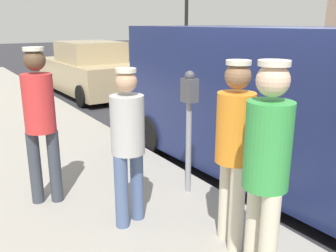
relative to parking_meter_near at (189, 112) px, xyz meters
The scene contains 8 objects.
ground_plane 1.84m from the parking_meter_near, 162.86° to the left, with size 80.00×80.00×0.00m, color #2D2D33.
parking_meter_near is the anchor object (origin of this frame).
pedestrian_in_orange 1.18m from the parking_meter_near, 74.08° to the left, with size 0.34×0.35×1.75m.
pedestrian_in_red 1.71m from the parking_meter_near, 23.52° to the right, with size 0.34×0.34×1.81m.
pedestrian_in_green 1.79m from the parking_meter_near, 72.48° to the left, with size 0.34×0.35×1.81m.
pedestrian_in_gray 1.00m from the parking_meter_near, 16.04° to the left, with size 0.35×0.34×1.64m.
parked_van 1.51m from the parking_meter_near, behind, with size 2.28×5.26×2.15m.
parked_sedan_behind 7.70m from the parking_meter_near, 102.02° to the right, with size 2.03×4.44×1.65m.
Camera 1 is at (3.85, 3.01, 2.21)m, focal length 39.05 mm.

